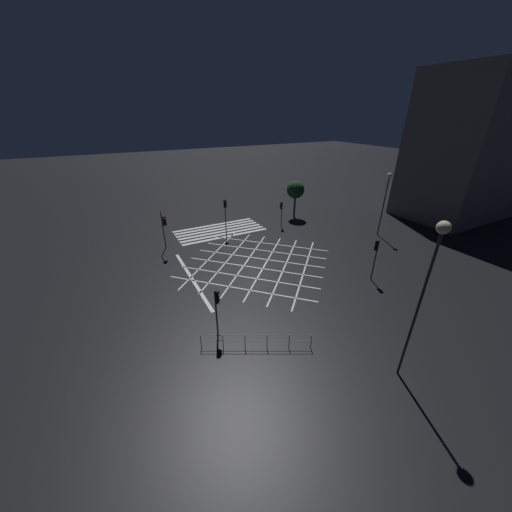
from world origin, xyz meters
TOP-DOWN VIEW (x-y plane):
  - ground_plane at (0.00, 0.00)m, footprint 200.00×200.00m
  - road_markings at (0.37, -5.59)m, footprint 16.70×20.83m
  - office_building at (-42.38, -0.01)m, footprint 34.64×10.06m
  - traffic_light_sw_main at (-7.73, -7.55)m, footprint 0.39×0.36m
  - traffic_light_se_cross at (7.29, -7.11)m, footprint 0.36×1.95m
  - traffic_light_median_south at (-0.11, -7.97)m, footprint 0.36×0.39m
  - traffic_light_ne_main at (7.14, 8.03)m, footprint 0.39×0.36m
  - traffic_light_nw_cross at (-7.77, 7.71)m, footprint 0.36×0.39m
  - street_lamp_east at (-16.83, 0.61)m, footprint 0.51×0.51m
  - street_lamp_west at (-0.91, 16.03)m, footprint 0.61×0.61m
  - street_tree_near at (-11.58, -9.97)m, footprint 2.47×2.47m
  - pedestrian_railing at (5.48, 10.32)m, footprint 6.33×3.38m

SIDE VIEW (x-z plane):
  - ground_plane at x=0.00m, z-range 0.00..0.00m
  - road_markings at x=0.37m, z-range 0.00..0.01m
  - pedestrian_railing at x=5.48m, z-range 0.14..1.19m
  - traffic_light_sw_main at x=-7.73m, z-range 0.73..4.10m
  - traffic_light_ne_main at x=7.14m, z-range 0.78..4.38m
  - traffic_light_nw_cross at x=-7.77m, z-range 0.84..4.73m
  - traffic_light_se_cross at x=7.29m, z-range 0.96..5.21m
  - traffic_light_median_south at x=-0.11m, z-range 0.95..5.47m
  - street_tree_near at x=-11.58m, z-range 1.33..6.54m
  - street_lamp_east at x=-16.83m, z-range 1.62..9.18m
  - street_lamp_west at x=-0.91m, z-range 2.38..11.83m
  - office_building at x=-42.38m, z-range 0.00..18.68m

